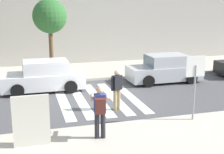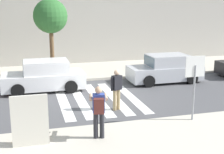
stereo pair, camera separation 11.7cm
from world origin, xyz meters
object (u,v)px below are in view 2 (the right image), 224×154
object	(u,v)px
advertising_board	(30,121)
street_tree_center	(50,17)
photographer_with_backpack	(99,108)
stop_sign	(195,74)
parked_car_silver	(165,69)
parked_car_white	(44,77)
pedestrian_crossing	(117,87)

from	to	relation	value
advertising_board	street_tree_center	bearing A→B (deg)	80.95
street_tree_center	photographer_with_backpack	bearing A→B (deg)	-85.42
street_tree_center	advertising_board	size ratio (longest dim) A/B	2.79
stop_sign	parked_car_silver	xyz separation A→B (m)	(1.64, 5.98, -1.16)
parked_car_silver	photographer_with_backpack	bearing A→B (deg)	-128.85
parked_car_white	advertising_board	world-z (taller)	advertising_board
photographer_with_backpack	parked_car_white	xyz separation A→B (m)	(-1.32, 6.67, -0.44)
advertising_board	photographer_with_backpack	bearing A→B (deg)	-1.48
pedestrian_crossing	parked_car_silver	xyz separation A→B (m)	(3.96, 3.82, -0.25)
stop_sign	parked_car_white	distance (m)	7.91
photographer_with_backpack	parked_car_white	bearing A→B (deg)	101.17
pedestrian_crossing	parked_car_silver	distance (m)	5.51
parked_car_white	parked_car_silver	xyz separation A→B (m)	(6.69, -0.00, 0.00)
pedestrian_crossing	street_tree_center	bearing A→B (deg)	109.44
parked_car_white	street_tree_center	distance (m)	3.67
parked_car_silver	street_tree_center	size ratio (longest dim) A/B	0.92
parked_car_white	pedestrian_crossing	bearing A→B (deg)	-54.45
pedestrian_crossing	stop_sign	bearing A→B (deg)	-42.98
photographer_with_backpack	parked_car_silver	distance (m)	8.58
pedestrian_crossing	parked_car_white	distance (m)	4.70
advertising_board	pedestrian_crossing	bearing A→B (deg)	38.44
pedestrian_crossing	street_tree_center	world-z (taller)	street_tree_center
stop_sign	photographer_with_backpack	xyz separation A→B (m)	(-3.73, -0.69, -0.72)
pedestrian_crossing	street_tree_center	xyz separation A→B (m)	(-2.12, 6.01, 2.63)
street_tree_center	advertising_board	distance (m)	9.31
stop_sign	advertising_board	world-z (taller)	stop_sign
photographer_with_backpack	pedestrian_crossing	distance (m)	3.19
photographer_with_backpack	stop_sign	bearing A→B (deg)	10.53
pedestrian_crossing	advertising_board	world-z (taller)	advertising_board
street_tree_center	advertising_board	xyz separation A→B (m)	(-1.40, -8.81, -2.66)
pedestrian_crossing	parked_car_white	bearing A→B (deg)	125.55
parked_car_white	street_tree_center	world-z (taller)	street_tree_center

